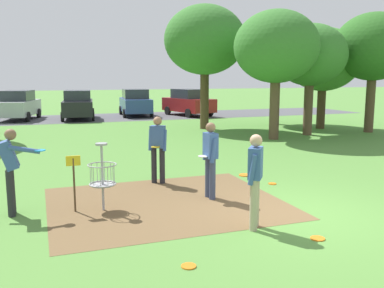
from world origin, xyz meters
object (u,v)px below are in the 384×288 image
(parked_car_rightmost, at_px, (188,102))
(tree_far_left, at_px, (276,47))
(frisbee_mid_grass, at_px, (189,266))
(parked_car_center_left, at_px, (78,105))
(frisbee_far_right, at_px, (244,175))
(disc_golf_basket, at_px, (99,174))
(player_foreground_watching, at_px, (255,176))
(parked_car_leftmost, at_px, (18,105))
(player_waiting_left, at_px, (158,146))
(frisbee_near_basket, at_px, (272,184))
(parked_car_center_right, at_px, (135,102))
(tree_mid_left, at_px, (374,47))
(frisbee_far_left, at_px, (318,238))
(tree_far_center, at_px, (323,60))
(tree_near_right, at_px, (310,56))
(tree_mid_right, at_px, (205,40))
(player_throwing, at_px, (210,156))
(player_waiting_right, at_px, (10,166))
(tree_far_right, at_px, (276,46))

(parked_car_rightmost, bearing_deg, tree_far_left, -91.26)
(frisbee_mid_grass, relative_size, parked_car_center_left, 0.05)
(frisbee_far_right, bearing_deg, disc_golf_basket, -156.98)
(player_foreground_watching, relative_size, parked_car_leftmost, 0.38)
(disc_golf_basket, bearing_deg, frisbee_mid_grass, -74.87)
(player_waiting_left, bearing_deg, frisbee_near_basket, -22.21)
(frisbee_far_right, distance_m, parked_car_center_right, 18.67)
(parked_car_leftmost, xyz_separation_m, parked_car_center_right, (7.50, 0.18, 0.00))
(frisbee_far_right, bearing_deg, player_foreground_watching, -114.63)
(disc_golf_basket, xyz_separation_m, frisbee_far_right, (4.18, 1.78, -0.74))
(frisbee_mid_grass, xyz_separation_m, parked_car_center_right, (4.41, 23.46, 0.91))
(frisbee_mid_grass, xyz_separation_m, tree_mid_left, (13.26, 10.99, 4.06))
(frisbee_far_left, height_order, tree_far_center, tree_far_center)
(tree_mid_left, bearing_deg, player_foreground_watching, -139.55)
(tree_near_right, xyz_separation_m, parked_car_center_left, (-9.39, 11.18, -2.72))
(frisbee_far_right, relative_size, tree_far_left, 0.05)
(tree_near_right, xyz_separation_m, tree_mid_right, (-3.65, 3.84, 0.86))
(player_throwing, relative_size, tree_far_center, 0.33)
(player_foreground_watching, relative_size, parked_car_center_left, 0.39)
(player_waiting_right, xyz_separation_m, tree_far_center, (14.44, 9.66, 2.56))
(disc_golf_basket, relative_size, tree_far_right, 0.23)
(tree_near_right, distance_m, parked_car_center_left, 14.85)
(player_waiting_right, height_order, tree_far_right, tree_far_right)
(tree_far_right, xyz_separation_m, parked_car_rightmost, (-2.85, 6.69, -3.45))
(player_throwing, xyz_separation_m, parked_car_center_left, (-1.15, 19.26, -0.05))
(player_waiting_right, height_order, parked_car_leftmost, parked_car_leftmost)
(tree_mid_right, relative_size, parked_car_leftmost, 1.40)
(tree_far_center, height_order, tree_far_right, tree_far_right)
(tree_far_left, bearing_deg, tree_near_right, 16.86)
(parked_car_center_right, bearing_deg, player_throwing, -97.81)
(frisbee_far_right, height_order, parked_car_center_left, parked_car_center_left)
(tree_far_left, distance_m, tree_far_center, 4.99)
(player_waiting_left, height_order, parked_car_leftmost, parked_car_leftmost)
(tree_near_right, bearing_deg, frisbee_mid_grass, -131.36)
(frisbee_far_left, height_order, frisbee_far_right, same)
(frisbee_near_basket, distance_m, parked_car_rightmost, 19.17)
(player_waiting_right, distance_m, parked_car_rightmost, 21.67)
(disc_golf_basket, xyz_separation_m, parked_car_center_right, (5.23, 20.40, 0.17))
(frisbee_mid_grass, xyz_separation_m, frisbee_far_left, (2.39, 0.25, 0.00))
(player_foreground_watching, height_order, frisbee_far_left, player_foreground_watching)
(frisbee_near_basket, height_order, frisbee_mid_grass, same)
(player_waiting_right, height_order, parked_car_center_right, parked_car_center_right)
(player_waiting_left, xyz_separation_m, tree_far_right, (9.88, 10.86, 3.40))
(disc_golf_basket, distance_m, parked_car_center_left, 19.35)
(tree_mid_left, bearing_deg, frisbee_far_left, -135.32)
(tree_mid_left, xyz_separation_m, tree_far_right, (-2.49, 4.69, 0.30))
(player_foreground_watching, distance_m, tree_mid_right, 15.10)
(player_waiting_left, bearing_deg, parked_car_rightmost, 68.15)
(disc_golf_basket, xyz_separation_m, parked_car_center_left, (1.29, 19.30, 0.17))
(player_waiting_right, bearing_deg, tree_far_center, 33.77)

